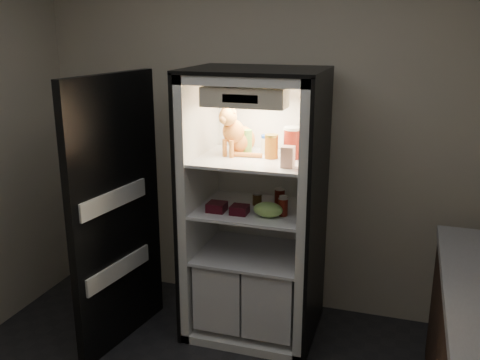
# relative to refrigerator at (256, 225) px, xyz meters

# --- Properties ---
(room_shell) EXTENTS (3.60, 3.60, 3.60)m
(room_shell) POSITION_rel_refrigerator_xyz_m (0.00, -1.38, 0.83)
(room_shell) COLOR white
(room_shell) RESTS_ON floor
(refrigerator) EXTENTS (0.90, 0.72, 1.88)m
(refrigerator) POSITION_rel_refrigerator_xyz_m (0.00, 0.00, 0.00)
(refrigerator) COLOR white
(refrigerator) RESTS_ON floor
(fridge_door) EXTENTS (0.19, 0.87, 1.85)m
(fridge_door) POSITION_rel_refrigerator_xyz_m (-0.85, -0.42, 0.12)
(fridge_door) COLOR black
(fridge_door) RESTS_ON floor
(tabby_cat) EXTENTS (0.30, 0.36, 0.36)m
(tabby_cat) POSITION_rel_refrigerator_xyz_m (-0.14, 0.01, 0.63)
(tabby_cat) COLOR #C55B19
(tabby_cat) RESTS_ON refrigerator
(parmesan_shaker) EXTENTS (0.07, 0.07, 0.17)m
(parmesan_shaker) POSITION_rel_refrigerator_xyz_m (-0.07, 0.01, 0.59)
(parmesan_shaker) COLOR #268B3D
(parmesan_shaker) RESTS_ON refrigerator
(mayo_tub) EXTENTS (0.09, 0.09, 0.13)m
(mayo_tub) POSITION_rel_refrigerator_xyz_m (0.06, 0.09, 0.56)
(mayo_tub) COLOR white
(mayo_tub) RESTS_ON refrigerator
(salsa_jar) EXTENTS (0.09, 0.09, 0.16)m
(salsa_jar) POSITION_rel_refrigerator_xyz_m (0.11, -0.03, 0.58)
(salsa_jar) COLOR maroon
(salsa_jar) RESTS_ON refrigerator
(pepper_jar) EXTENTS (0.12, 0.12, 0.21)m
(pepper_jar) POSITION_rel_refrigerator_xyz_m (0.24, 0.02, 0.60)
(pepper_jar) COLOR maroon
(pepper_jar) RESTS_ON refrigerator
(cream_carton) EXTENTS (0.08, 0.08, 0.13)m
(cream_carton) POSITION_rel_refrigerator_xyz_m (0.27, -0.23, 0.56)
(cream_carton) COLOR white
(cream_carton) RESTS_ON refrigerator
(soda_can_a) EXTENTS (0.07, 0.07, 0.13)m
(soda_can_a) POSITION_rel_refrigerator_xyz_m (0.17, 0.00, 0.21)
(soda_can_a) COLOR black
(soda_can_a) RESTS_ON refrigerator
(soda_can_b) EXTENTS (0.06, 0.06, 0.11)m
(soda_can_b) POSITION_rel_refrigerator_xyz_m (0.21, -0.08, 0.20)
(soda_can_b) COLOR black
(soda_can_b) RESTS_ON refrigerator
(soda_can_c) EXTENTS (0.06, 0.06, 0.12)m
(soda_can_c) POSITION_rel_refrigerator_xyz_m (0.23, -0.15, 0.21)
(soda_can_c) COLOR black
(soda_can_c) RESTS_ON refrigerator
(condiment_jar) EXTENTS (0.06, 0.06, 0.09)m
(condiment_jar) POSITION_rel_refrigerator_xyz_m (0.01, 0.00, 0.19)
(condiment_jar) COLOR #513517
(condiment_jar) RESTS_ON refrigerator
(grape_bag) EXTENTS (0.19, 0.14, 0.10)m
(grape_bag) POSITION_rel_refrigerator_xyz_m (0.14, -0.20, 0.20)
(grape_bag) COLOR #8AC35B
(grape_bag) RESTS_ON refrigerator
(berry_box_left) EXTENTS (0.12, 0.12, 0.06)m
(berry_box_left) POSITION_rel_refrigerator_xyz_m (-0.21, -0.20, 0.18)
(berry_box_left) COLOR #4A0C15
(berry_box_left) RESTS_ON refrigerator
(berry_box_right) EXTENTS (0.11, 0.11, 0.06)m
(berry_box_right) POSITION_rel_refrigerator_xyz_m (-0.05, -0.21, 0.18)
(berry_box_right) COLOR #4A0C15
(berry_box_right) RESTS_ON refrigerator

